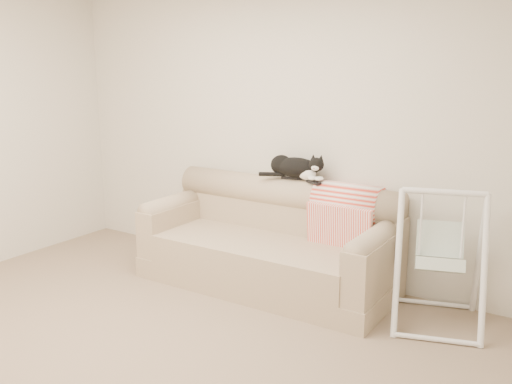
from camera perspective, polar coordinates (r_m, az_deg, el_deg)
ground_plane at (r=3.94m, az=-11.31°, el=-16.31°), size 5.00×5.00×0.00m
room_shell at (r=3.47m, az=-12.43°, el=6.32°), size 5.04×4.04×2.60m
sofa at (r=4.98m, az=1.45°, el=-5.28°), size 2.20×0.93×0.90m
remote_a at (r=5.02m, az=3.60°, el=1.45°), size 0.19×0.09×0.03m
remote_b at (r=4.86m, az=5.77°, el=0.99°), size 0.17×0.13×0.02m
tuxedo_cat at (r=4.97m, az=3.98°, el=2.48°), size 0.59×0.28×0.23m
throw_blanket at (r=4.80m, az=9.09°, el=-1.49°), size 0.56×0.38×0.58m
baby_swing at (r=4.39m, az=17.86°, el=-6.25°), size 0.80×0.82×1.03m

